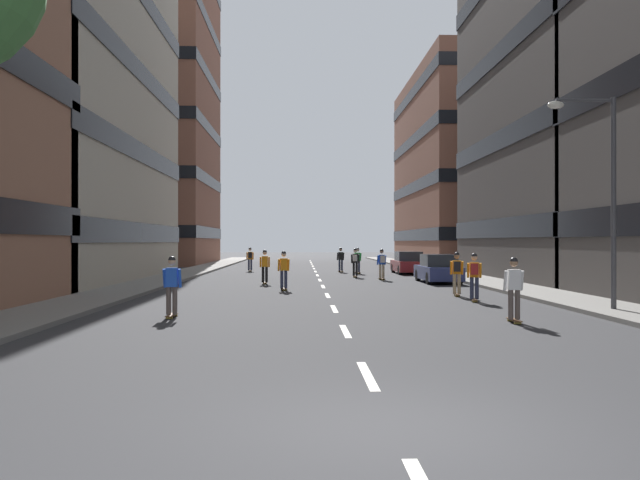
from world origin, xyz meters
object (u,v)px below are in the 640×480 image
(streetlamp_right, at_px, (602,179))
(skater_0, at_px, (250,258))
(skater_8, at_px, (514,286))
(skater_3, at_px, (358,259))
(skater_7, at_px, (355,261))
(skater_2, at_px, (457,271))
(skater_6, at_px, (265,265))
(skater_10, at_px, (341,258))
(skater_4, at_px, (284,268))
(parked_car_near, at_px, (438,270))
(parked_car_mid, at_px, (408,263))
(skater_1, at_px, (172,284))
(skater_9, at_px, (382,262))
(skater_5, at_px, (474,274))

(streetlamp_right, relative_size, skater_0, 3.65)
(streetlamp_right, bearing_deg, skater_8, -148.69)
(skater_3, xyz_separation_m, skater_7, (-0.55, -4.18, 0.03))
(skater_7, bearing_deg, skater_2, -77.54)
(streetlamp_right, height_order, skater_6, streetlamp_right)
(streetlamp_right, relative_size, skater_8, 3.65)
(skater_7, xyz_separation_m, skater_10, (-0.48, 6.32, -0.03))
(skater_2, xyz_separation_m, skater_4, (-7.05, 3.25, -0.03))
(parked_car_near, height_order, parked_car_mid, same)
(skater_2, bearing_deg, skater_0, 115.57)
(skater_0, relative_size, skater_8, 1.00)
(skater_2, bearing_deg, parked_car_near, 82.50)
(skater_1, xyz_separation_m, skater_4, (2.96, 9.92, 0.00))
(parked_car_near, bearing_deg, skater_2, -97.50)
(skater_10, bearing_deg, skater_9, -78.90)
(skater_5, xyz_separation_m, skater_9, (-1.70, 12.78, 0.00))
(skater_1, bearing_deg, skater_3, 72.43)
(streetlamp_right, relative_size, skater_1, 3.65)
(parked_car_near, distance_m, skater_2, 8.28)
(parked_car_near, distance_m, skater_1, 18.55)
(skater_5, relative_size, skater_8, 1.00)
(skater_6, xyz_separation_m, skater_7, (5.21, 5.88, 0.03))
(skater_1, bearing_deg, skater_2, 33.69)
(streetlamp_right, distance_m, skater_10, 26.51)
(skater_5, distance_m, skater_10, 22.09)
(skater_2, xyz_separation_m, skater_7, (-2.93, 13.24, 0.00))
(parked_car_mid, height_order, skater_3, skater_3)
(skater_4, distance_m, skater_9, 9.08)
(streetlamp_right, distance_m, skater_2, 7.36)
(skater_0, bearing_deg, skater_5, -66.50)
(skater_6, height_order, skater_7, same)
(skater_9, distance_m, skater_10, 9.21)
(skater_10, bearing_deg, skater_6, -111.20)
(skater_6, bearing_deg, skater_8, -63.70)
(skater_2, distance_m, skater_4, 7.76)
(skater_8, bearing_deg, skater_2, 86.42)
(skater_2, bearing_deg, skater_10, 99.88)
(parked_car_mid, bearing_deg, skater_7, -133.98)
(skater_0, xyz_separation_m, skater_3, (7.63, -3.49, -0.03))
(streetlamp_right, relative_size, skater_10, 3.65)
(skater_7, height_order, skater_10, same)
(skater_6, bearing_deg, skater_10, 68.80)
(skater_3, height_order, skater_7, same)
(parked_car_near, relative_size, streetlamp_right, 0.68)
(skater_4, relative_size, skater_6, 1.00)
(skater_5, xyz_separation_m, skater_7, (-2.99, 15.50, 0.00))
(skater_4, height_order, skater_9, same)
(skater_1, height_order, skater_10, same)
(skater_7, bearing_deg, skater_9, -64.52)
(streetlamp_right, height_order, skater_1, streetlamp_right)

